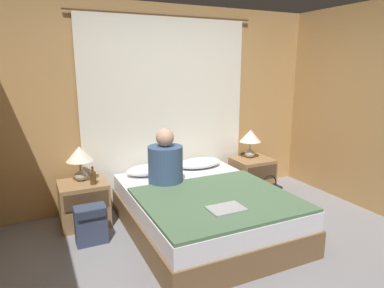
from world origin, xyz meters
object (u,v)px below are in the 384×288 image
pillow_right (199,163)px  beer_bottle_on_left_stand (93,177)px  pillow_left (150,170)px  nightstand_right (252,176)px  person_left_in_bed (165,162)px  nightstand_left (84,203)px  handbag_on_floor (268,194)px  lamp_right (250,138)px  laptop_on_bed (226,209)px  backpack_on_floor (91,222)px  bed (204,211)px  lamp_left (80,157)px

pillow_right → beer_bottle_on_left_stand: (-1.38, -0.15, 0.05)m
pillow_left → beer_bottle_on_left_stand: (-0.70, -0.15, 0.05)m
nightstand_right → pillow_left: size_ratio=0.87×
person_left_in_bed → pillow_right: bearing=32.0°
nightstand_left → nightstand_right: bearing=0.0°
nightstand_left → person_left_in_bed: person_left_in_bed is taller
handbag_on_floor → pillow_left: bearing=161.4°
lamp_right → beer_bottle_on_left_stand: (-2.19, -0.18, -0.20)m
pillow_left → laptop_on_bed: pillow_left is taller
pillow_left → backpack_on_floor: pillow_left is taller
bed → nightstand_left: size_ratio=3.77×
pillow_left → beer_bottle_on_left_stand: bearing=-167.6°
nightstand_left → pillow_right: (1.48, 0.05, 0.27)m
pillow_right → laptop_on_bed: pillow_right is taller
person_left_in_bed → beer_bottle_on_left_stand: (-0.76, 0.23, -0.14)m
nightstand_right → lamp_left: 2.35m
beer_bottle_on_left_stand → nightstand_right: bearing=2.8°
nightstand_right → laptop_on_bed: (-1.22, -1.31, 0.25)m
person_left_in_bed → beer_bottle_on_left_stand: person_left_in_bed is taller
beer_bottle_on_left_stand → laptop_on_bed: bearing=-51.1°
bed → pillow_left: bearing=113.5°
lamp_left → lamp_right: size_ratio=1.00×
bed → backpack_on_floor: (-1.15, 0.26, -0.01)m
lamp_right → beer_bottle_on_left_stand: 2.20m
nightstand_left → person_left_in_bed: size_ratio=0.82×
bed → backpack_on_floor: size_ratio=5.00×
lamp_left → lamp_right: (2.29, 0.00, 0.00)m
bed → backpack_on_floor: bearing=167.4°
pillow_right → backpack_on_floor: 1.60m
lamp_right → person_left_in_bed: bearing=-163.7°
pillow_left → handbag_on_floor: size_ratio=1.51×
handbag_on_floor → person_left_in_bed: bearing=176.0°
bed → nightstand_left: nightstand_left is taller
pillow_right → handbag_on_floor: bearing=-32.4°
nightstand_left → pillow_left: 0.85m
bed → pillow_left: 0.90m
nightstand_right → pillow_left: 1.51m
lamp_left → pillow_right: size_ratio=0.67×
laptop_on_bed → lamp_right: bearing=48.8°
nightstand_left → laptop_on_bed: (1.07, -1.31, 0.25)m
pillow_left → backpack_on_floor: size_ratio=1.52×
lamp_right → laptop_on_bed: bearing=-131.2°
lamp_left → pillow_right: lamp_left is taller
laptop_on_bed → bed: bearing=82.9°
bed → person_left_in_bed: 0.68m
lamp_right → pillow_left: lamp_right is taller
nightstand_left → person_left_in_bed: 1.03m
nightstand_right → person_left_in_bed: (-1.43, -0.34, 0.46)m
lamp_left → handbag_on_floor: (2.24, -0.51, -0.64)m
lamp_left → backpack_on_floor: 0.78m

